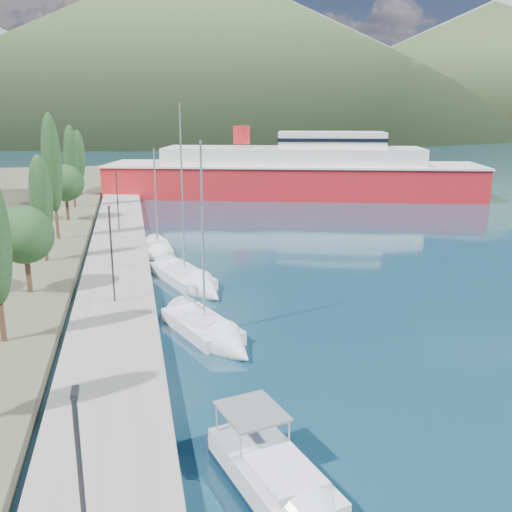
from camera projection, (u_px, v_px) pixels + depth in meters
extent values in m
plane|color=#133649|center=(162.00, 164.00, 137.69)|extent=(1400.00, 1400.00, 0.00)
cube|color=gray|center=(118.00, 263.00, 46.79)|extent=(5.00, 88.00, 0.80)
cone|color=slate|center=(200.00, 41.00, 661.77)|extent=(760.00, 760.00, 180.00)
cone|color=slate|center=(500.00, 59.00, 661.90)|extent=(640.00, 640.00, 140.00)
cone|color=#3B4C2B|center=(193.00, 44.00, 396.63)|extent=(480.00, 480.00, 115.00)
cone|color=#3B4C2B|center=(490.00, 66.00, 426.65)|extent=(420.00, 420.00, 90.00)
cylinder|color=#47301E|center=(2.00, 323.00, 30.00)|extent=(0.30, 0.30, 2.01)
cylinder|color=#47301E|center=(28.00, 275.00, 38.09)|extent=(0.36, 0.36, 2.39)
sphere|color=#21431E|center=(24.00, 235.00, 37.41)|extent=(3.83, 3.83, 3.83)
cylinder|color=#47301E|center=(46.00, 249.00, 46.16)|extent=(0.30, 0.30, 1.88)
ellipsoid|color=#21431E|center=(41.00, 197.00, 45.10)|extent=(1.80, 1.80, 6.68)
cylinder|color=#47301E|center=(57.00, 225.00, 53.99)|extent=(0.30, 0.30, 2.58)
ellipsoid|color=#21431E|center=(52.00, 163.00, 52.53)|extent=(1.80, 1.80, 9.13)
cylinder|color=#47301E|center=(67.00, 209.00, 63.14)|extent=(0.36, 0.36, 2.52)
sphere|color=#21431E|center=(65.00, 183.00, 62.42)|extent=(4.03, 4.03, 4.03)
cylinder|color=#47301E|center=(75.00, 198.00, 71.67)|extent=(0.30, 0.30, 2.24)
ellipsoid|color=#21431E|center=(71.00, 157.00, 70.41)|extent=(1.80, 1.80, 7.93)
cylinder|color=#47301E|center=(81.00, 188.00, 81.85)|extent=(0.30, 0.30, 2.02)
ellipsoid|color=#21431E|center=(79.00, 156.00, 80.70)|extent=(1.80, 1.80, 7.17)
cube|color=#2D2D33|center=(75.00, 393.00, 12.00)|extent=(0.15, 0.50, 0.12)
cylinder|color=#2D2D33|center=(112.00, 256.00, 35.45)|extent=(0.12, 0.12, 6.00)
cube|color=#2D2D33|center=(109.00, 207.00, 34.94)|extent=(0.15, 0.50, 0.12)
cylinder|color=#2D2D33|center=(117.00, 200.00, 57.41)|extent=(0.12, 0.12, 6.00)
cube|color=#2D2D33|center=(116.00, 170.00, 56.90)|extent=(0.15, 0.50, 0.12)
cube|color=#0B1C34|center=(272.00, 493.00, 19.34)|extent=(3.34, 5.86, 0.62)
cube|color=silver|center=(272.00, 475.00, 19.17)|extent=(3.63, 6.19, 0.97)
cube|color=#0B1C34|center=(272.00, 486.00, 19.28)|extent=(3.69, 6.27, 0.19)
cube|color=silver|center=(283.00, 471.00, 18.40)|extent=(2.47, 3.19, 0.35)
cube|color=slate|center=(252.00, 411.00, 20.13)|extent=(2.54, 2.82, 0.09)
cube|color=silver|center=(202.00, 327.00, 33.26)|extent=(4.36, 6.57, 0.97)
cube|color=silver|center=(205.00, 319.00, 32.77)|extent=(2.21, 2.79, 0.38)
cylinder|color=silver|center=(203.00, 234.00, 31.53)|extent=(0.12, 0.12, 10.28)
cone|color=silver|center=(235.00, 351.00, 30.05)|extent=(3.29, 3.50, 2.49)
cube|color=silver|center=(183.00, 277.00, 43.33)|extent=(4.58, 7.57, 1.01)
cube|color=silver|center=(185.00, 270.00, 42.76)|extent=(2.32, 3.18, 0.39)
cylinder|color=silver|center=(182.00, 190.00, 41.28)|extent=(0.12, 0.12, 12.29)
cone|color=silver|center=(208.00, 293.00, 39.50)|extent=(3.45, 3.94, 2.57)
cube|color=silver|center=(158.00, 250.00, 51.85)|extent=(2.57, 5.23, 0.87)
cube|color=silver|center=(158.00, 244.00, 51.39)|extent=(1.47, 2.12, 0.34)
cylinder|color=silver|center=(156.00, 198.00, 50.34)|extent=(0.12, 0.12, 8.73)
cone|color=silver|center=(162.00, 259.00, 48.82)|extent=(2.39, 2.52, 2.23)
cube|color=red|center=(292.00, 182.00, 85.27)|extent=(55.58, 26.56, 5.28)
cube|color=silver|center=(292.00, 165.00, 84.62)|extent=(56.05, 27.00, 0.28)
cube|color=silver|center=(292.00, 157.00, 84.34)|extent=(38.81, 19.84, 2.83)
cube|color=silver|center=(331.00, 140.00, 83.29)|extent=(16.67, 11.12, 2.26)
cylinder|color=red|center=(242.00, 135.00, 84.09)|extent=(2.45, 2.45, 2.64)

